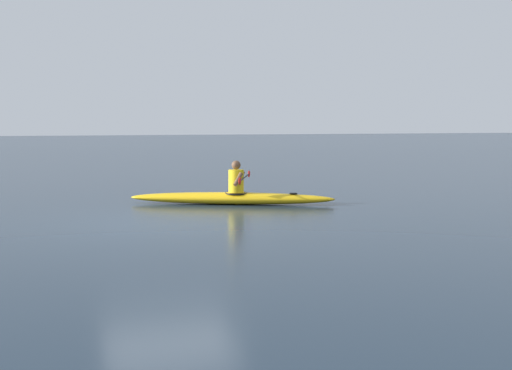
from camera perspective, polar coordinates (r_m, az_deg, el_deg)
ground_plane at (r=12.41m, az=-7.62°, el=-3.37°), size 160.00×160.00×0.00m
kayak at (r=15.18m, az=-2.14°, el=-1.16°), size 4.64×2.42×0.28m
kayaker at (r=15.12m, az=-1.66°, el=0.53°), size 0.96×2.18×0.74m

